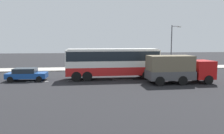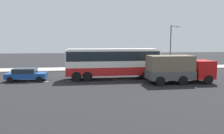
{
  "view_description": "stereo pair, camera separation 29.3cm",
  "coord_description": "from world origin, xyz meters",
  "views": [
    {
      "loc": [
        -3.21,
        -26.26,
        4.41
      ],
      "look_at": [
        0.13,
        -1.05,
        1.43
      ],
      "focal_mm": 34.74,
      "sensor_mm": 36.0,
      "label": 1
    },
    {
      "loc": [
        -3.5,
        -26.22,
        4.41
      ],
      "look_at": [
        0.13,
        -1.05,
        1.43
      ],
      "focal_mm": 34.74,
      "sensor_mm": 36.0,
      "label": 2
    }
  ],
  "objects": [
    {
      "name": "car_blue_saloon",
      "position": [
        -9.64,
        -0.94,
        0.77
      ],
      "size": [
        4.44,
        2.16,
        1.43
      ],
      "rotation": [
        0.0,
        0.0,
        -0.04
      ],
      "color": "#194799",
      "rests_on": "ground_plane"
    },
    {
      "name": "street_lamp",
      "position": [
        10.81,
        6.7,
        4.06
      ],
      "size": [
        1.54,
        0.24,
        6.84
      ],
      "color": "#47474C",
      "rests_on": "sidewalk_curb"
    },
    {
      "name": "pedestrian_at_crossing",
      "position": [
        -4.59,
        6.93,
        1.14
      ],
      "size": [
        0.32,
        0.32,
        1.71
      ],
      "rotation": [
        0.0,
        0.0,
        5.29
      ],
      "color": "#38334C",
      "rests_on": "sidewalk_curb"
    },
    {
      "name": "sidewalk_curb",
      "position": [
        0.0,
        8.44,
        0.07
      ],
      "size": [
        80.0,
        4.0,
        0.15
      ],
      "primitive_type": "cube",
      "color": "#A8A399",
      "rests_on": "ground_plane"
    },
    {
      "name": "car_black_sedan",
      "position": [
        8.87,
        2.67,
        0.79
      ],
      "size": [
        4.72,
        2.0,
        1.48
      ],
      "rotation": [
        0.0,
        0.0,
        -0.02
      ],
      "color": "black",
      "rests_on": "ground_plane"
    },
    {
      "name": "pedestrian_near_curb",
      "position": [
        4.8,
        7.1,
        1.02
      ],
      "size": [
        0.32,
        0.32,
        1.53
      ],
      "rotation": [
        0.0,
        0.0,
        2.42
      ],
      "color": "brown",
      "rests_on": "sidewalk_curb"
    },
    {
      "name": "cargo_truck",
      "position": [
        6.76,
        -4.53,
        1.58
      ],
      "size": [
        7.05,
        2.71,
        2.95
      ],
      "rotation": [
        0.0,
        0.0,
        0.01
      ],
      "color": "red",
      "rests_on": "ground_plane"
    },
    {
      "name": "lane_centreline",
      "position": [
        -2.94,
        -1.7,
        0.0
      ],
      "size": [
        27.4,
        0.16,
        0.01
      ],
      "color": "white",
      "rests_on": "ground_plane"
    },
    {
      "name": "coach_bus",
      "position": [
        0.21,
        -1.0,
        2.21
      ],
      "size": [
        10.87,
        2.73,
        3.58
      ],
      "rotation": [
        0.0,
        0.0,
        -0.0
      ],
      "color": "red",
      "rests_on": "ground_plane"
    },
    {
      "name": "ground_plane",
      "position": [
        0.0,
        0.0,
        0.0
      ],
      "size": [
        120.0,
        120.0,
        0.0
      ],
      "primitive_type": "plane",
      "color": "black"
    }
  ]
}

